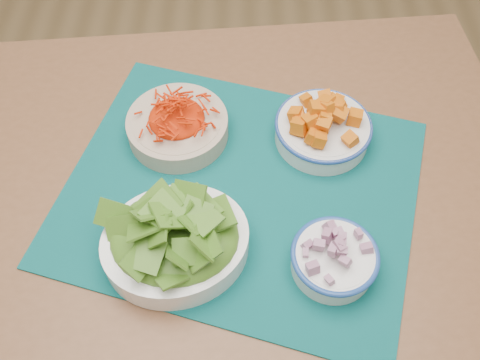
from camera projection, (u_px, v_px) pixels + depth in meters
The scene contains 6 objects.
table at pixel (213, 201), 1.07m from camera, with size 1.26×0.91×0.75m.
placemat at pixel (240, 190), 0.96m from camera, with size 0.61×0.50×0.00m, color #023334.
carrot_bowl at pixel (177, 123), 1.00m from camera, with size 0.25×0.25×0.07m.
squash_bowl at pixel (324, 124), 0.99m from camera, with size 0.22×0.22×0.09m.
lettuce_bowl at pixel (174, 236), 0.84m from camera, with size 0.29×0.26×0.12m.
onion_bowl at pixel (334, 258), 0.84m from camera, with size 0.15×0.15×0.07m.
Camera 1 is at (0.28, -0.37, 1.55)m, focal length 40.00 mm.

